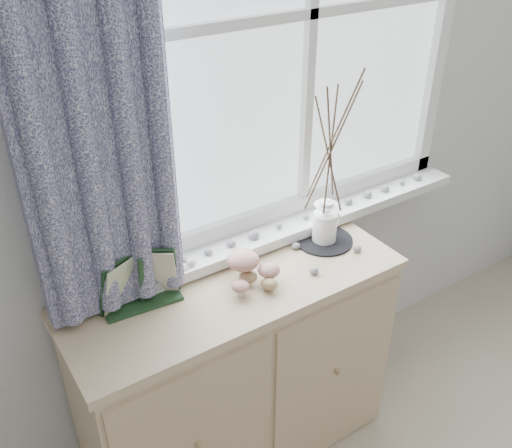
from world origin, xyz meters
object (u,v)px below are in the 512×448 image
at_px(sideboard, 239,373).
at_px(botanical_book, 143,283).
at_px(twig_pitcher, 331,144).
at_px(toadstool_cluster, 249,266).

xyz_separation_m(sideboard, botanical_book, (-0.31, 0.06, 0.53)).
bearing_deg(botanical_book, twig_pitcher, 4.26).
relative_size(sideboard, botanical_book, 4.14).
bearing_deg(toadstool_cluster, twig_pitcher, 7.79).
distance_m(botanical_book, toadstool_cluster, 0.36).
relative_size(sideboard, toadstool_cluster, 6.37).
xyz_separation_m(botanical_book, toadstool_cluster, (0.36, -0.06, -0.04)).
height_order(sideboard, twig_pitcher, twig_pitcher).
bearing_deg(botanical_book, toadstool_cluster, -4.39).
bearing_deg(twig_pitcher, sideboard, 162.85).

